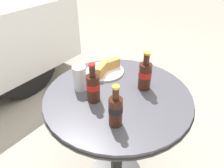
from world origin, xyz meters
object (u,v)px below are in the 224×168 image
object	(u,v)px
cola_bottle_left	(93,87)
cola_bottle_center	(145,75)
drinking_glass	(80,79)
bistro_table	(117,113)
cola_bottle_right	(116,110)
lunch_plate_near	(106,69)

from	to	relation	value
cola_bottle_left	cola_bottle_center	world-z (taller)	cola_bottle_center
cola_bottle_center	drinking_glass	size ratio (longest dim) A/B	1.59
bistro_table	cola_bottle_right	distance (m)	0.31
cola_bottle_right	drinking_glass	world-z (taller)	cola_bottle_right
cola_bottle_left	lunch_plate_near	size ratio (longest dim) A/B	0.91
cola_bottle_right	lunch_plate_near	bearing A→B (deg)	44.22
bistro_table	cola_bottle_left	size ratio (longest dim) A/B	3.76
cola_bottle_left	cola_bottle_right	size ratio (longest dim) A/B	1.02
drinking_glass	cola_bottle_right	bearing A→B (deg)	-108.03
bistro_table	cola_bottle_right	size ratio (longest dim) A/B	3.84
cola_bottle_left	drinking_glass	distance (m)	0.13
cola_bottle_right	cola_bottle_center	size ratio (longest dim) A/B	0.95
cola_bottle_center	lunch_plate_near	world-z (taller)	cola_bottle_center
cola_bottle_right	cola_bottle_center	distance (m)	0.32
cola_bottle_left	cola_bottle_right	xyz separation A→B (m)	(-0.07, -0.19, -0.00)
cola_bottle_center	bistro_table	bearing A→B (deg)	148.92
cola_bottle_right	cola_bottle_center	world-z (taller)	cola_bottle_center
cola_bottle_left	cola_bottle_right	bearing A→B (deg)	-110.35
cola_bottle_left	drinking_glass	xyz separation A→B (m)	(0.03, 0.13, -0.02)
cola_bottle_right	bistro_table	bearing A→B (deg)	33.12
cola_bottle_left	cola_bottle_center	size ratio (longest dim) A/B	0.97
cola_bottle_left	drinking_glass	world-z (taller)	cola_bottle_left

